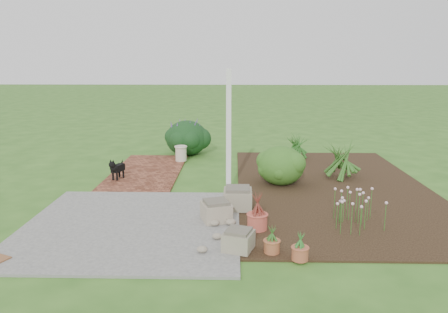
{
  "coord_description": "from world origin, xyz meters",
  "views": [
    {
      "loc": [
        0.42,
        -8.43,
        2.66
      ],
      "look_at": [
        0.2,
        0.4,
        0.7
      ],
      "focal_mm": 35.0,
      "sensor_mm": 36.0,
      "label": 1
    }
  ],
  "objects_px": {
    "evergreen_shrub": "(281,164)",
    "black_dog": "(117,168)",
    "cream_ceramic_urn": "(181,154)",
    "stone_trough_near": "(238,241)"
  },
  "relations": [
    {
      "from": "black_dog",
      "to": "evergreen_shrub",
      "type": "distance_m",
      "value": 3.64
    },
    {
      "from": "stone_trough_near",
      "to": "cream_ceramic_urn",
      "type": "xyz_separation_m",
      "value": [
        -1.48,
        5.52,
        0.07
      ]
    },
    {
      "from": "cream_ceramic_urn",
      "to": "stone_trough_near",
      "type": "bearing_deg",
      "value": -74.98
    },
    {
      "from": "black_dog",
      "to": "cream_ceramic_urn",
      "type": "bearing_deg",
      "value": 76.05
    },
    {
      "from": "black_dog",
      "to": "cream_ceramic_urn",
      "type": "height_order",
      "value": "black_dog"
    },
    {
      "from": "black_dog",
      "to": "cream_ceramic_urn",
      "type": "relative_size",
      "value": 1.29
    },
    {
      "from": "black_dog",
      "to": "evergreen_shrub",
      "type": "relative_size",
      "value": 0.5
    },
    {
      "from": "evergreen_shrub",
      "to": "black_dog",
      "type": "bearing_deg",
      "value": 176.75
    },
    {
      "from": "black_dog",
      "to": "evergreen_shrub",
      "type": "bearing_deg",
      "value": 15.61
    },
    {
      "from": "evergreen_shrub",
      "to": "cream_ceramic_urn",
      "type": "bearing_deg",
      "value": 139.34
    }
  ]
}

